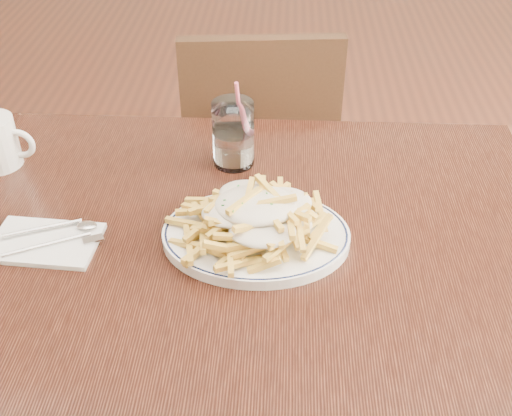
# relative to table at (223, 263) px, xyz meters

# --- Properties ---
(table) EXTENTS (1.20, 0.80, 0.75)m
(table) POSITION_rel_table_xyz_m (0.00, 0.00, 0.00)
(table) COLOR black
(table) RESTS_ON ground
(chair_far) EXTENTS (0.44, 0.44, 0.87)m
(chair_far) POSITION_rel_table_xyz_m (0.04, 0.67, -0.18)
(chair_far) COLOR black
(chair_far) RESTS_ON ground
(fries_plate) EXTENTS (0.36, 0.33, 0.02)m
(fries_plate) POSITION_rel_table_xyz_m (0.06, -0.03, 0.09)
(fries_plate) COLOR white
(fries_plate) RESTS_ON table
(loaded_fries) EXTENTS (0.31, 0.29, 0.08)m
(loaded_fries) POSITION_rel_table_xyz_m (0.06, -0.03, 0.14)
(loaded_fries) COLOR gold
(loaded_fries) RESTS_ON fries_plate
(napkin) EXTENTS (0.19, 0.13, 0.01)m
(napkin) POSITION_rel_table_xyz_m (-0.30, -0.06, 0.08)
(napkin) COLOR white
(napkin) RESTS_ON table
(cutlery) EXTENTS (0.18, 0.13, 0.01)m
(cutlery) POSITION_rel_table_xyz_m (-0.30, -0.05, 0.09)
(cutlery) COLOR silver
(cutlery) RESTS_ON napkin
(water_glass) EXTENTS (0.08, 0.08, 0.18)m
(water_glass) POSITION_rel_table_xyz_m (0.01, 0.22, 0.14)
(water_glass) COLOR white
(water_glass) RESTS_ON table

